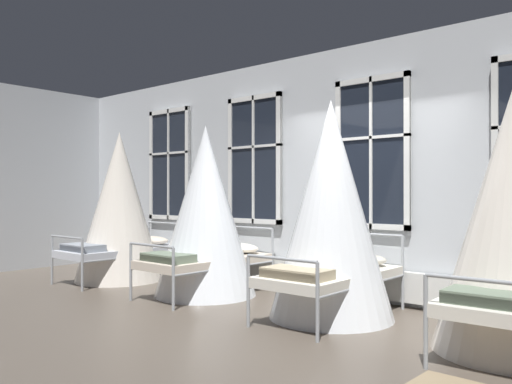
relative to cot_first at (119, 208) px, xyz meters
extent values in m
plane|color=brown|center=(3.84, -0.24, -1.13)|extent=(22.61, 22.61, 0.00)
cube|color=silver|center=(3.84, 1.15, 0.51)|extent=(12.31, 0.10, 3.28)
cube|color=black|center=(-0.03, 1.04, 0.74)|extent=(1.02, 0.02, 1.91)
cube|color=silver|center=(-0.03, 1.04, -0.18)|extent=(1.02, 0.06, 0.07)
cube|color=silver|center=(-0.03, 1.04, 1.66)|extent=(1.02, 0.06, 0.07)
cube|color=silver|center=(-0.51, 1.04, 0.74)|extent=(0.07, 0.06, 1.91)
cube|color=silver|center=(0.44, 1.04, 0.74)|extent=(0.07, 0.06, 1.91)
cube|color=silver|center=(-0.03, 1.04, 0.74)|extent=(0.04, 0.06, 1.91)
cube|color=silver|center=(-0.03, 1.04, 0.93)|extent=(1.02, 0.06, 0.04)
cube|color=black|center=(1.90, 1.04, 0.74)|extent=(1.02, 0.02, 1.91)
cube|color=silver|center=(1.90, 1.04, -0.18)|extent=(1.02, 0.06, 0.07)
cube|color=silver|center=(1.90, 1.04, 1.66)|extent=(1.02, 0.06, 0.07)
cube|color=silver|center=(1.43, 1.04, 0.74)|extent=(0.07, 0.06, 1.91)
cube|color=silver|center=(2.37, 1.04, 0.74)|extent=(0.07, 0.06, 1.91)
cube|color=silver|center=(1.90, 1.04, 0.74)|extent=(0.04, 0.06, 1.91)
cube|color=silver|center=(1.90, 1.04, 0.93)|extent=(1.02, 0.06, 0.04)
cube|color=black|center=(3.84, 1.04, 0.74)|extent=(1.02, 0.02, 1.91)
cube|color=silver|center=(3.84, 1.04, -0.18)|extent=(1.02, 0.06, 0.07)
cube|color=silver|center=(3.84, 1.04, 1.66)|extent=(1.02, 0.06, 0.07)
cube|color=silver|center=(3.36, 1.04, 0.74)|extent=(0.07, 0.06, 1.91)
cube|color=silver|center=(4.31, 1.04, 0.74)|extent=(0.07, 0.06, 1.91)
cube|color=silver|center=(3.84, 1.04, 0.74)|extent=(0.04, 0.06, 1.91)
cube|color=silver|center=(3.84, 1.04, 0.93)|extent=(1.02, 0.06, 0.04)
cube|color=silver|center=(5.30, 1.04, 0.74)|extent=(0.07, 0.06, 1.91)
cube|color=silver|center=(3.84, 1.02, -0.88)|extent=(8.34, 0.10, 0.36)
cylinder|color=#9EA3A8|center=(-0.41, 0.90, -0.70)|extent=(0.04, 0.04, 0.86)
cylinder|color=#9EA3A8|center=(0.43, 0.89, -0.70)|extent=(0.04, 0.04, 0.86)
cylinder|color=#9EA3A8|center=(-0.43, -0.89, -0.77)|extent=(0.04, 0.04, 0.73)
cylinder|color=#9EA3A8|center=(0.41, -0.90, -0.77)|extent=(0.04, 0.04, 0.73)
cylinder|color=#9EA3A8|center=(-0.42, 0.00, -0.73)|extent=(0.05, 1.79, 0.03)
cylinder|color=#9EA3A8|center=(0.42, -0.01, -0.73)|extent=(0.05, 1.79, 0.03)
cylinder|color=#9EA3A8|center=(0.01, 0.89, -0.27)|extent=(0.84, 0.04, 0.03)
cylinder|color=#9EA3A8|center=(-0.01, -0.90, -0.40)|extent=(0.84, 0.04, 0.03)
cube|color=silver|center=(0.00, 0.00, -0.68)|extent=(0.88, 1.81, 0.11)
ellipsoid|color=beige|center=(0.01, 0.65, -0.55)|extent=(0.65, 0.41, 0.14)
cube|color=#8C939E|center=(-0.01, -0.64, -0.57)|extent=(0.69, 0.37, 0.10)
cone|color=silver|center=(0.00, 0.00, 0.04)|extent=(1.36, 1.36, 2.33)
cylinder|color=#9EA3A8|center=(1.51, 0.94, -0.70)|extent=(0.04, 0.04, 0.86)
cylinder|color=#9EA3A8|center=(2.35, 0.91, -0.70)|extent=(0.04, 0.04, 0.86)
cylinder|color=#9EA3A8|center=(1.46, -0.85, -0.77)|extent=(0.04, 0.04, 0.73)
cylinder|color=#9EA3A8|center=(2.30, -0.87, -0.77)|extent=(0.04, 0.04, 0.73)
cylinder|color=#9EA3A8|center=(1.49, 0.04, -0.73)|extent=(0.08, 1.79, 0.03)
cylinder|color=#9EA3A8|center=(2.33, 0.02, -0.73)|extent=(0.08, 1.79, 0.03)
cylinder|color=#9EA3A8|center=(1.93, 0.92, -0.27)|extent=(0.84, 0.05, 0.03)
cylinder|color=#9EA3A8|center=(1.88, -0.86, -0.40)|extent=(0.84, 0.05, 0.03)
cube|color=beige|center=(1.91, 0.03, -0.68)|extent=(0.91, 1.83, 0.11)
ellipsoid|color=silver|center=(1.92, 0.69, -0.55)|extent=(0.65, 0.42, 0.14)
cube|color=slate|center=(1.89, -0.60, -0.57)|extent=(0.70, 0.38, 0.10)
cone|color=white|center=(1.91, 0.03, 0.01)|extent=(1.36, 1.36, 2.27)
cylinder|color=#9EA3A8|center=(3.46, 0.92, -0.70)|extent=(0.04, 0.04, 0.86)
cylinder|color=#9EA3A8|center=(4.30, 0.92, -0.70)|extent=(0.04, 0.04, 0.86)
cylinder|color=#9EA3A8|center=(3.46, -0.87, -0.77)|extent=(0.04, 0.04, 0.73)
cylinder|color=#9EA3A8|center=(4.30, -0.87, -0.77)|extent=(0.04, 0.04, 0.73)
cylinder|color=#9EA3A8|center=(3.46, 0.02, -0.73)|extent=(0.03, 1.79, 0.03)
cylinder|color=#9EA3A8|center=(4.30, 0.02, -0.73)|extent=(0.03, 1.79, 0.03)
cylinder|color=#9EA3A8|center=(3.88, 0.92, -0.27)|extent=(0.84, 0.03, 0.03)
cylinder|color=#9EA3A8|center=(3.88, -0.87, -0.40)|extent=(0.84, 0.03, 0.03)
cube|color=silver|center=(3.88, 0.02, -0.68)|extent=(0.86, 1.81, 0.11)
ellipsoid|color=#B7B2A3|center=(3.88, 0.68, -0.55)|extent=(0.65, 0.40, 0.14)
cube|color=tan|center=(3.88, -0.61, -0.57)|extent=(0.69, 0.36, 0.10)
cone|color=white|center=(3.88, 0.02, 0.06)|extent=(1.36, 1.36, 2.39)
cylinder|color=#9EA3A8|center=(5.31, 0.85, -0.70)|extent=(0.04, 0.04, 0.86)
cylinder|color=#9EA3A8|center=(5.35, -0.94, -0.77)|extent=(0.04, 0.04, 0.73)
cylinder|color=#9EA3A8|center=(5.33, -0.04, -0.73)|extent=(0.07, 1.79, 0.03)
cylinder|color=#9EA3A8|center=(5.77, -0.93, -0.40)|extent=(0.84, 0.05, 0.03)
cube|color=slate|center=(5.76, -0.67, -0.57)|extent=(0.70, 0.37, 0.10)
camera|label=1|loc=(6.97, -4.87, 0.22)|focal=36.72mm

